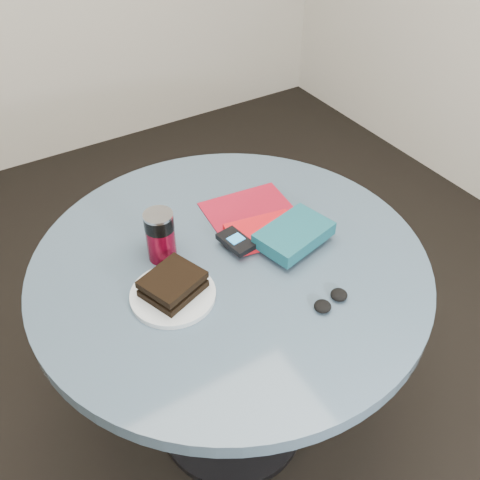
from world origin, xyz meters
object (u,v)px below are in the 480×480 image
magazine (249,210)px  headphones (331,300)px  pepper_grinder (154,232)px  red_book (264,232)px  novel (294,234)px  table (231,303)px  mp3_player (236,241)px  soda_can (160,236)px  plate (173,295)px  sandwich (173,284)px

magazine → headphones: (-0.03, -0.39, 0.01)m
pepper_grinder → magazine: size_ratio=0.42×
red_book → headphones: 0.28m
novel → headphones: novel is taller
table → pepper_grinder: (-0.14, 0.14, 0.21)m
red_book → novel: (0.04, -0.07, 0.03)m
headphones → table: bearing=115.6°
headphones → pepper_grinder: bearing=123.5°
magazine → mp3_player: size_ratio=2.27×
soda_can → headphones: (0.26, -0.35, -0.06)m
novel → headphones: bearing=-115.9°
pepper_grinder → headphones: 0.47m
table → headphones: 0.33m
plate → red_book: (0.30, 0.07, 0.01)m
pepper_grinder → novel: pepper_grinder is taller
novel → mp3_player: 0.15m
red_book → mp3_player: 0.09m
pepper_grinder → novel: bearing=-30.8°
pepper_grinder → headphones: size_ratio=1.00×
magazine → novel: bearing=-78.0°
plate → soda_can: 0.16m
sandwich → novel: size_ratio=0.84×
novel → red_book: bearing=106.5°
plate → novel: size_ratio=1.06×
mp3_player → table: bearing=-144.1°
magazine → mp3_player: 0.17m
novel → headphones: 0.22m
mp3_player → red_book: bearing=5.7°
soda_can → magazine: 0.30m
novel → mp3_player: bearing=140.7°
magazine → red_book: size_ratio=1.29×
soda_can → magazine: bearing=9.3°
table → mp3_player: 0.20m
plate → pepper_grinder: 0.19m
table → sandwich: bearing=-168.2°
mp3_player → soda_can: bearing=156.8°
sandwich → novel: 0.34m
soda_can → mp3_player: 0.19m
sandwich → pepper_grinder: bearing=78.6°
magazine → mp3_player: (-0.11, -0.12, 0.03)m
plate → novel: novel is taller
magazine → novel: (0.02, -0.18, 0.04)m
table → mp3_player: (0.03, 0.02, 0.19)m
plate → mp3_player: 0.22m
soda_can → mp3_player: soda_can is taller
soda_can → headphones: bearing=-53.3°
sandwich → magazine: (0.32, 0.18, -0.03)m
plate → mp3_player: mp3_player is taller
soda_can → magazine: size_ratio=0.57×
magazine → mp3_player: mp3_player is taller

